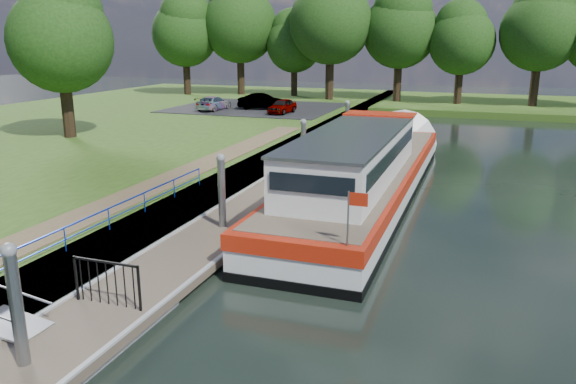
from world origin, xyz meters
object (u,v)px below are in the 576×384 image
(car_a, at_px, (282,106))
(car_c, at_px, (214,103))
(car_b, at_px, (262,101))
(barge, at_px, (368,171))
(pontoon, at_px, (270,199))

(car_a, height_order, car_c, car_a)
(car_b, bearing_deg, car_c, 106.76)
(barge, xyz_separation_m, car_b, (-13.50, 21.21, 0.42))
(pontoon, xyz_separation_m, car_a, (-7.40, 21.85, 1.24))
(pontoon, bearing_deg, car_b, 112.64)
(pontoon, bearing_deg, car_c, 121.82)
(pontoon, bearing_deg, barge, 35.30)
(car_a, relative_size, car_c, 0.85)
(pontoon, relative_size, car_c, 7.45)
(pontoon, relative_size, barge, 1.42)
(car_a, bearing_deg, pontoon, -66.90)
(pontoon, xyz_separation_m, car_c, (-13.61, 21.94, 1.24))
(car_b, height_order, car_c, car_b)
(car_b, bearing_deg, barge, -156.97)
(car_b, bearing_deg, pontoon, -166.82)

